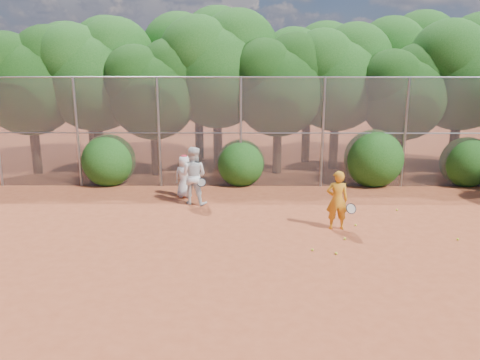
{
  "coord_description": "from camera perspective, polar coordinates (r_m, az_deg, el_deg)",
  "views": [
    {
      "loc": [
        -0.89,
        -11.0,
        4.47
      ],
      "look_at": [
        -1.0,
        2.5,
        1.1
      ],
      "focal_mm": 35.0,
      "sensor_mm": 36.0,
      "label": 1
    }
  ],
  "objects": [
    {
      "name": "bush_2",
      "position": [
        18.29,
        15.98,
        2.85
      ],
      "size": [
        2.2,
        2.2,
        2.2
      ],
      "primitive_type": "sphere",
      "color": "#174711",
      "rests_on": "ground"
    },
    {
      "name": "ball_3",
      "position": [
        13.48,
        25.01,
        -6.57
      ],
      "size": [
        0.07,
        0.07,
        0.07
      ],
      "primitive_type": "sphere",
      "color": "#CBD627",
      "rests_on": "ground"
    },
    {
      "name": "ground",
      "position": [
        11.91,
        4.77,
        -8.08
      ],
      "size": [
        80.0,
        80.0,
        0.0
      ],
      "primitive_type": "plane",
      "color": "#9C4223",
      "rests_on": "ground"
    },
    {
      "name": "tree_9",
      "position": [
        22.95,
        -17.9,
        13.03
      ],
      "size": [
        4.83,
        4.2,
        6.62
      ],
      "color": "black",
      "rests_on": "ground"
    },
    {
      "name": "tree_4",
      "position": [
        19.3,
        4.85,
        11.85
      ],
      "size": [
        4.19,
        3.64,
        5.73
      ],
      "color": "black",
      "rests_on": "ground"
    },
    {
      "name": "player_teen",
      "position": [
        16.04,
        -6.78,
        0.47
      ],
      "size": [
        0.81,
        0.64,
        1.49
      ],
      "rotation": [
        0.0,
        0.0,
        2.87
      ],
      "color": "white",
      "rests_on": "ground"
    },
    {
      "name": "player_yellow",
      "position": [
        13.1,
        11.76,
        -2.43
      ],
      "size": [
        0.82,
        0.52,
        1.66
      ],
      "rotation": [
        0.0,
        0.0,
        3.13
      ],
      "color": "orange",
      "rests_on": "ground"
    },
    {
      "name": "tree_1",
      "position": [
        20.46,
        -17.16,
        12.55
      ],
      "size": [
        4.64,
        4.03,
        6.35
      ],
      "color": "black",
      "rests_on": "ground"
    },
    {
      "name": "tree_6",
      "position": [
        20.12,
        19.46,
        10.38
      ],
      "size": [
        3.86,
        3.36,
        5.29
      ],
      "color": "black",
      "rests_on": "ground"
    },
    {
      "name": "ball_4",
      "position": [
        11.61,
        11.64,
        -8.75
      ],
      "size": [
        0.07,
        0.07,
        0.07
      ],
      "primitive_type": "sphere",
      "color": "#CBD627",
      "rests_on": "ground"
    },
    {
      "name": "ball_2",
      "position": [
        11.71,
        8.82,
        -8.41
      ],
      "size": [
        0.07,
        0.07,
        0.07
      ],
      "primitive_type": "sphere",
      "color": "#CBD627",
      "rests_on": "ground"
    },
    {
      "name": "tree_7",
      "position": [
        21.59,
        25.57,
        12.18
      ],
      "size": [
        4.77,
        4.14,
        6.53
      ],
      "color": "black",
      "rests_on": "ground"
    },
    {
      "name": "ball_1",
      "position": [
        13.67,
        13.91,
        -5.35
      ],
      "size": [
        0.07,
        0.07,
        0.07
      ],
      "primitive_type": "sphere",
      "color": "#CBD627",
      "rests_on": "ground"
    },
    {
      "name": "fence_back",
      "position": [
        17.19,
        3.05,
        5.91
      ],
      "size": [
        20.05,
        0.09,
        4.03
      ],
      "color": "gray",
      "rests_on": "ground"
    },
    {
      "name": "tree_11",
      "position": [
        21.84,
        8.44,
        13.06
      ],
      "size": [
        4.64,
        4.03,
        6.35
      ],
      "color": "black",
      "rests_on": "ground"
    },
    {
      "name": "player_white",
      "position": [
        15.18,
        -5.75,
        0.53
      ],
      "size": [
        1.06,
        0.92,
        1.89
      ],
      "rotation": [
        0.0,
        0.0,
        2.9
      ],
      "color": "silver",
      "rests_on": "ground"
    },
    {
      "name": "tree_0",
      "position": [
        20.88,
        -24.23,
        11.34
      ],
      "size": [
        4.38,
        3.81,
        6.0
      ],
      "color": "black",
      "rests_on": "ground"
    },
    {
      "name": "tree_5",
      "position": [
        20.43,
        11.89,
        12.54
      ],
      "size": [
        4.51,
        3.92,
        6.17
      ],
      "color": "black",
      "rests_on": "ground"
    },
    {
      "name": "tree_10",
      "position": [
        22.14,
        -4.99,
        14.37
      ],
      "size": [
        5.15,
        4.48,
        7.06
      ],
      "color": "black",
      "rests_on": "ground"
    },
    {
      "name": "tree_3",
      "position": [
        19.87,
        -2.64,
        13.78
      ],
      "size": [
        4.89,
        4.26,
        6.7
      ],
      "color": "black",
      "rests_on": "ground"
    },
    {
      "name": "bush_1",
      "position": [
        17.66,
        0.1,
        2.35
      ],
      "size": [
        1.8,
        1.8,
        1.8
      ],
      "primitive_type": "sphere",
      "color": "#174711",
      "rests_on": "ground"
    },
    {
      "name": "bush_3",
      "position": [
        19.55,
        25.89,
        2.22
      ],
      "size": [
        1.9,
        1.9,
        1.9
      ],
      "primitive_type": "sphere",
      "color": "#174711",
      "rests_on": "ground"
    },
    {
      "name": "tree_12",
      "position": [
        23.46,
        19.53,
        13.34
      ],
      "size": [
        5.02,
        4.37,
        6.88
      ],
      "color": "black",
      "rests_on": "ground"
    },
    {
      "name": "ball_5",
      "position": [
        15.41,
        18.58,
        -3.47
      ],
      "size": [
        0.07,
        0.07,
        0.07
      ],
      "primitive_type": "sphere",
      "color": "#CBD627",
      "rests_on": "ground"
    },
    {
      "name": "tree_2",
      "position": [
        19.19,
        -10.43,
        11.14
      ],
      "size": [
        3.99,
        3.47,
        5.47
      ],
      "color": "black",
      "rests_on": "ground"
    },
    {
      "name": "bush_0",
      "position": [
        18.37,
        -15.72,
        2.6
      ],
      "size": [
        2.0,
        2.0,
        2.0
      ],
      "primitive_type": "sphere",
      "color": "#174711",
      "rests_on": "ground"
    },
    {
      "name": "ball_0",
      "position": [
        12.57,
        12.66,
        -7.0
      ],
      "size": [
        0.07,
        0.07,
        0.07
      ],
      "primitive_type": "sphere",
      "color": "#CBD627",
      "rests_on": "ground"
    }
  ]
}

